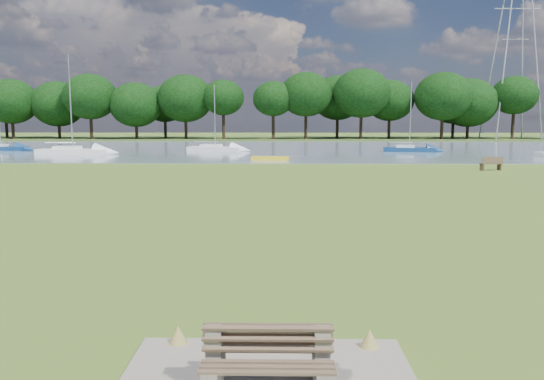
{
  "coord_description": "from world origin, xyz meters",
  "views": [
    {
      "loc": [
        0.17,
        -20.82,
        3.76
      ],
      "look_at": [
        -0.14,
        -2.0,
        1.17
      ],
      "focal_mm": 35.0,
      "sensor_mm": 36.0,
      "label": 1
    }
  ],
  "objects_px": {
    "kayak": "(270,158)",
    "sailboat_0": "(409,148)",
    "riverbank_bench": "(492,164)",
    "sailboat_6": "(215,147)",
    "sailboat_3": "(0,147)",
    "bench_pair": "(268,360)",
    "sailboat_4": "(72,149)",
    "pylon": "(517,7)"
  },
  "relations": [
    {
      "from": "kayak",
      "to": "sailboat_0",
      "type": "height_order",
      "value": "sailboat_0"
    },
    {
      "from": "riverbank_bench",
      "to": "sailboat_6",
      "type": "relative_size",
      "value": 0.23
    },
    {
      "from": "sailboat_3",
      "to": "sailboat_6",
      "type": "xyz_separation_m",
      "value": [
        24.08,
        -0.2,
        -0.01
      ]
    },
    {
      "from": "bench_pair",
      "to": "sailboat_3",
      "type": "height_order",
      "value": "sailboat_3"
    },
    {
      "from": "sailboat_4",
      "to": "sailboat_6",
      "type": "distance_m",
      "value": 14.81
    },
    {
      "from": "sailboat_0",
      "to": "sailboat_6",
      "type": "bearing_deg",
      "value": -173.06
    },
    {
      "from": "kayak",
      "to": "bench_pair",
      "type": "bearing_deg",
      "value": -81.41
    },
    {
      "from": "sailboat_6",
      "to": "riverbank_bench",
      "type": "bearing_deg",
      "value": -24.53
    },
    {
      "from": "pylon",
      "to": "sailboat_6",
      "type": "relative_size",
      "value": 4.81
    },
    {
      "from": "sailboat_0",
      "to": "sailboat_6",
      "type": "height_order",
      "value": "sailboat_0"
    },
    {
      "from": "pylon",
      "to": "sailboat_0",
      "type": "relative_size",
      "value": 4.64
    },
    {
      "from": "bench_pair",
      "to": "sailboat_4",
      "type": "relative_size",
      "value": 0.18
    },
    {
      "from": "sailboat_0",
      "to": "sailboat_3",
      "type": "bearing_deg",
      "value": -171.85
    },
    {
      "from": "bench_pair",
      "to": "sailboat_4",
      "type": "height_order",
      "value": "sailboat_4"
    },
    {
      "from": "bench_pair",
      "to": "sailboat_0",
      "type": "distance_m",
      "value": 52.76
    },
    {
      "from": "bench_pair",
      "to": "sailboat_0",
      "type": "bearing_deg",
      "value": 74.56
    },
    {
      "from": "kayak",
      "to": "sailboat_0",
      "type": "distance_m",
      "value": 18.8
    },
    {
      "from": "sailboat_4",
      "to": "kayak",
      "type": "bearing_deg",
      "value": -17.61
    },
    {
      "from": "sailboat_3",
      "to": "sailboat_6",
      "type": "distance_m",
      "value": 24.08
    },
    {
      "from": "riverbank_bench",
      "to": "sailboat_3",
      "type": "height_order",
      "value": "sailboat_3"
    },
    {
      "from": "sailboat_0",
      "to": "sailboat_3",
      "type": "relative_size",
      "value": 1.03
    },
    {
      "from": "sailboat_3",
      "to": "pylon",
      "type": "bearing_deg",
      "value": 29.82
    },
    {
      "from": "kayak",
      "to": "sailboat_4",
      "type": "xyz_separation_m",
      "value": [
        -20.22,
        7.25,
        0.33
      ]
    },
    {
      "from": "sailboat_0",
      "to": "sailboat_3",
      "type": "height_order",
      "value": "sailboat_0"
    },
    {
      "from": "pylon",
      "to": "bench_pair",
      "type": "bearing_deg",
      "value": -114.89
    },
    {
      "from": "bench_pair",
      "to": "sailboat_6",
      "type": "xyz_separation_m",
      "value": [
        -7.16,
        51.87,
        -0.01
      ]
    },
    {
      "from": "sailboat_4",
      "to": "sailboat_3",
      "type": "bearing_deg",
      "value": 153.68
    },
    {
      "from": "sailboat_0",
      "to": "sailboat_4",
      "type": "relative_size",
      "value": 0.76
    },
    {
      "from": "riverbank_bench",
      "to": "sailboat_4",
      "type": "bearing_deg",
      "value": 145.04
    },
    {
      "from": "sailboat_6",
      "to": "sailboat_3",
      "type": "bearing_deg",
      "value": -161.96
    },
    {
      "from": "riverbank_bench",
      "to": "kayak",
      "type": "distance_m",
      "value": 17.95
    },
    {
      "from": "riverbank_bench",
      "to": "sailboat_3",
      "type": "bearing_deg",
      "value": 143.85
    },
    {
      "from": "kayak",
      "to": "sailboat_3",
      "type": "xyz_separation_m",
      "value": [
        -30.5,
        12.81,
        0.27
      ]
    },
    {
      "from": "riverbank_bench",
      "to": "sailboat_6",
      "type": "distance_m",
      "value": 30.58
    },
    {
      "from": "sailboat_4",
      "to": "sailboat_6",
      "type": "height_order",
      "value": "sailboat_4"
    },
    {
      "from": "bench_pair",
      "to": "sailboat_4",
      "type": "xyz_separation_m",
      "value": [
        -20.97,
        46.51,
        0.06
      ]
    },
    {
      "from": "kayak",
      "to": "sailboat_4",
      "type": "height_order",
      "value": "sailboat_4"
    },
    {
      "from": "sailboat_3",
      "to": "sailboat_0",
      "type": "bearing_deg",
      "value": 3.83
    },
    {
      "from": "pylon",
      "to": "sailboat_6",
      "type": "xyz_separation_m",
      "value": [
        -46.14,
        -32.13,
        -21.25
      ]
    },
    {
      "from": "riverbank_bench",
      "to": "sailboat_4",
      "type": "height_order",
      "value": "sailboat_4"
    },
    {
      "from": "bench_pair",
      "to": "kayak",
      "type": "relative_size",
      "value": 0.54
    },
    {
      "from": "kayak",
      "to": "sailboat_6",
      "type": "height_order",
      "value": "sailboat_6"
    }
  ]
}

